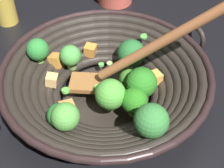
{
  "coord_description": "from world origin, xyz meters",
  "views": [
    {
      "loc": [
        -0.45,
        0.07,
        0.5
      ],
      "look_at": [
        0.01,
        -0.01,
        0.03
      ],
      "focal_mm": 52.59,
      "sensor_mm": 36.0,
      "label": 1
    }
  ],
  "objects": [
    {
      "name": "ground_plane",
      "position": [
        0.0,
        0.0,
        0.0
      ],
      "size": [
        4.0,
        4.0,
        0.0
      ],
      "primitive_type": "plane",
      "color": "black"
    },
    {
      "name": "wok",
      "position": [
        -0.0,
        -0.0,
        0.06
      ],
      "size": [
        0.41,
        0.43,
        0.25
      ],
      "color": "black",
      "rests_on": "ground"
    }
  ]
}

